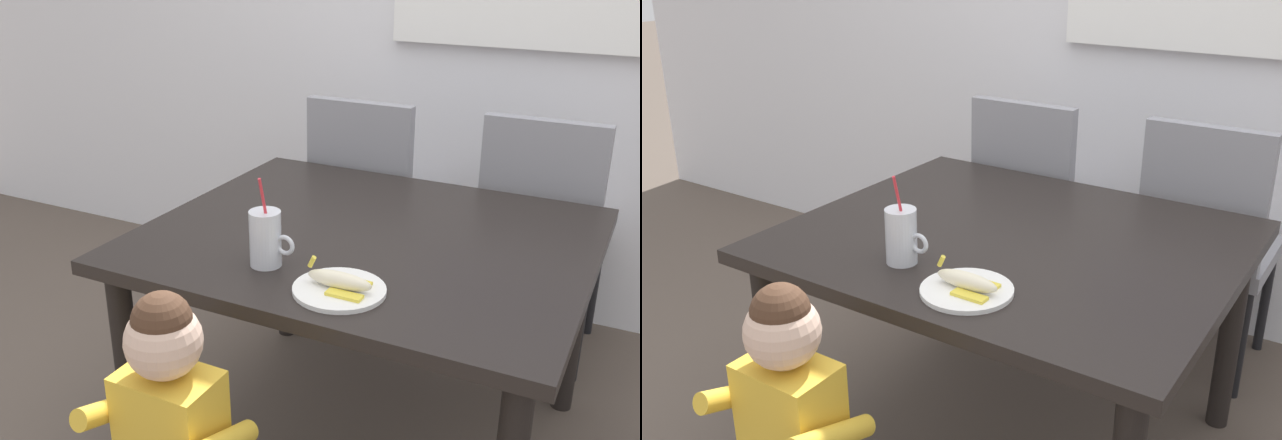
# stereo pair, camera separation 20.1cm
# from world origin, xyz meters

# --- Properties ---
(ground_plane) EXTENTS (24.00, 24.00, 0.00)m
(ground_plane) POSITION_xyz_m (0.00, 0.00, 0.00)
(ground_plane) COLOR brown
(dining_table) EXTENTS (1.26, 1.08, 0.72)m
(dining_table) POSITION_xyz_m (0.00, 0.00, 0.63)
(dining_table) COLOR black
(dining_table) RESTS_ON ground
(dining_chair_left) EXTENTS (0.44, 0.44, 0.96)m
(dining_chair_left) POSITION_xyz_m (-0.31, 0.72, 0.54)
(dining_chair_left) COLOR gray
(dining_chair_left) RESTS_ON ground
(dining_chair_right) EXTENTS (0.44, 0.44, 0.96)m
(dining_chair_right) POSITION_xyz_m (0.37, 0.75, 0.54)
(dining_chair_right) COLOR gray
(dining_chair_right) RESTS_ON ground
(toddler_standing) EXTENTS (0.33, 0.24, 0.84)m
(toddler_standing) POSITION_xyz_m (-0.14, -0.76, 0.53)
(toddler_standing) COLOR #3F4760
(toddler_standing) RESTS_ON ground
(milk_cup) EXTENTS (0.13, 0.08, 0.25)m
(milk_cup) POSITION_xyz_m (-0.15, -0.32, 0.79)
(milk_cup) COLOR silver
(milk_cup) RESTS_ON dining_table
(snack_plate) EXTENTS (0.23, 0.23, 0.01)m
(snack_plate) POSITION_xyz_m (0.09, -0.37, 0.73)
(snack_plate) COLOR white
(snack_plate) RESTS_ON dining_table
(peeled_banana) EXTENTS (0.17, 0.11, 0.07)m
(peeled_banana) POSITION_xyz_m (0.09, -0.38, 0.75)
(peeled_banana) COLOR #F4EAC6
(peeled_banana) RESTS_ON snack_plate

